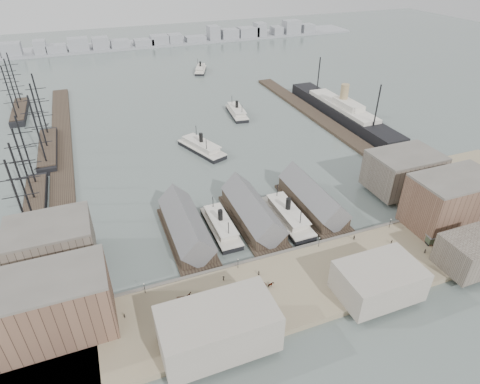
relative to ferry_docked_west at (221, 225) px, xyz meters
name	(u,v)px	position (x,y,z in m)	size (l,w,h in m)	color
ground	(271,249)	(13.00, -16.29, -2.29)	(900.00, 900.00, 0.00)	#505D59
quay	(298,285)	(13.00, -36.29, -1.29)	(180.00, 30.00, 2.00)	#837458
seawall	(277,255)	(13.00, -21.49, -1.14)	(180.00, 1.20, 2.30)	#59544C
west_wharf	(62,157)	(-55.00, 83.71, -1.49)	(10.00, 220.00, 1.60)	#2D231C
east_wharf	(327,123)	(91.00, 73.71, -1.49)	(10.00, 180.00, 1.60)	#2D231C
ferry_shed_west	(186,227)	(-13.00, 0.59, 2.35)	(14.00, 42.00, 12.60)	#2D231C
ferry_shed_center	(252,212)	(13.00, 0.59, 2.35)	(14.00, 42.00, 12.60)	#2D231C
ferry_shed_east	(312,199)	(39.00, 0.59, 2.35)	(14.00, 42.00, 12.60)	#2D231C
warehouse_west_front	(48,307)	(-57.00, -28.29, 8.71)	(32.00, 18.00, 18.00)	brown
warehouse_west_back	(52,244)	(-57.00, 1.71, 6.71)	(26.00, 20.00, 14.00)	#60564C
warehouse_east_front	(450,202)	(79.00, -28.29, 9.21)	(30.00, 18.00, 19.00)	brown
warehouse_east_back	(403,172)	(81.00, -1.29, 7.21)	(28.00, 20.00, 15.00)	#60564C
street_bldg_center	(378,281)	(33.00, -48.29, 4.71)	(24.00, 16.00, 10.00)	gray
street_bldg_west	(218,328)	(-17.00, -48.29, 5.71)	(30.00, 16.00, 12.00)	gray
street_bldg_east	(471,253)	(68.00, -49.29, 5.21)	(18.00, 14.00, 11.00)	#60564C
lamp_post_far_w	(144,286)	(-32.00, -23.29, 2.42)	(0.44, 0.44, 3.92)	black
lamp_post_near_w	(238,262)	(-2.00, -23.29, 2.42)	(0.44, 0.44, 3.92)	black
lamp_post_near_e	(319,240)	(28.00, -23.29, 2.42)	(0.44, 0.44, 3.92)	black
lamp_post_far_e	(390,222)	(58.00, -23.29, 2.42)	(0.44, 0.44, 3.92)	black
far_shore	(129,43)	(10.93, 317.85, 1.62)	(500.00, 40.00, 15.72)	gray
ferry_docked_west	(221,225)	(0.00, 0.00, 0.00)	(8.20, 27.35, 9.77)	black
ferry_docked_east	(287,215)	(26.00, -3.34, 0.24)	(9.05, 30.16, 10.77)	black
ferry_open_near	(202,147)	(12.11, 65.98, 0.23)	(19.18, 31.34, 10.75)	black
ferry_open_mid	(237,112)	(46.72, 106.44, -0.01)	(11.03, 27.97, 9.73)	black
ferry_open_far	(201,69)	(52.87, 206.75, -0.21)	(16.11, 25.90, 8.89)	black
sailing_ship_near	(34,208)	(-65.21, 36.86, 0.20)	(8.23, 56.72, 33.85)	black
sailing_ship_mid	(48,148)	(-61.21, 92.64, 0.28)	(8.71, 50.33, 35.81)	black
sailing_ship_far	(20,110)	(-78.63, 156.93, 0.15)	(8.23, 45.70, 33.81)	black
ocean_steamer	(342,111)	(105.00, 79.87, 2.12)	(14.03, 102.50, 20.50)	black
tram	(425,234)	(65.51, -32.81, 1.50)	(4.16, 10.11, 3.49)	black
horse_cart_left	(187,296)	(-20.77, -29.89, 0.54)	(4.85, 2.49, 1.65)	black
horse_cart_center	(268,285)	(3.67, -34.56, 0.54)	(5.02, 2.32, 1.66)	black
horse_cart_right	(339,283)	(24.37, -41.56, 0.57)	(4.87, 2.54, 1.72)	black
pedestrian_0	(124,316)	(-39.04, -30.71, 0.50)	(0.58, 0.42, 1.58)	black
pedestrian_1	(173,323)	(-26.90, -37.88, 0.50)	(0.77, 0.60, 1.57)	black
pedestrian_2	(224,278)	(-8.21, -26.91, 0.58)	(1.12, 0.64, 1.73)	black
pedestrian_3	(264,292)	(1.48, -36.54, 0.49)	(0.92, 0.38, 1.56)	black
pedestrian_4	(259,273)	(3.09, -28.55, 0.51)	(0.78, 0.51, 1.60)	black
pedestrian_5	(340,277)	(26.17, -39.60, 0.52)	(0.59, 0.43, 1.61)	black
pedestrian_6	(354,238)	(41.55, -24.61, 0.62)	(0.89, 0.69, 1.82)	black
pedestrian_7	(406,269)	(48.03, -43.93, 0.50)	(1.02, 0.58, 1.57)	black
pedestrian_8	(392,242)	(52.70, -31.14, 0.54)	(0.97, 0.41, 1.66)	black
pedestrian_9	(425,251)	(60.06, -39.27, 0.51)	(0.78, 0.51, 1.60)	black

